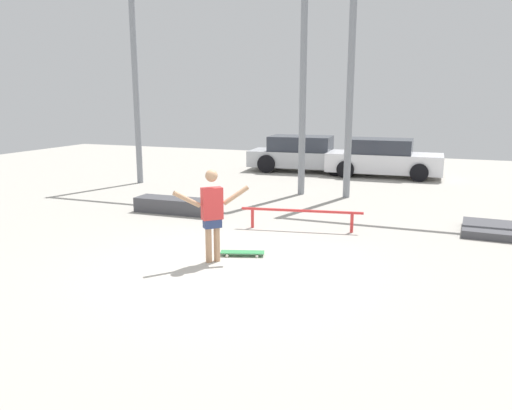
{
  "coord_description": "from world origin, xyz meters",
  "views": [
    {
      "loc": [
        3.35,
        -7.49,
        2.86
      ],
      "look_at": [
        -0.16,
        1.66,
        0.74
      ],
      "focal_mm": 35.0,
      "sensor_mm": 36.0,
      "label": 1
    }
  ],
  "objects_px": {
    "skateboarder": "(212,210)",
    "grind_rail": "(301,214)",
    "parked_car_silver": "(304,154)",
    "grind_box": "(177,206)",
    "parked_car_white": "(383,158)",
    "skateboard": "(242,252)"
  },
  "relations": [
    {
      "from": "skateboard",
      "to": "parked_car_white",
      "type": "distance_m",
      "value": 10.72
    },
    {
      "from": "skateboarder",
      "to": "grind_box",
      "type": "distance_m",
      "value": 4.11
    },
    {
      "from": "grind_box",
      "to": "parked_car_white",
      "type": "distance_m",
      "value": 8.98
    },
    {
      "from": "skateboarder",
      "to": "grind_rail",
      "type": "height_order",
      "value": "skateboarder"
    },
    {
      "from": "skateboarder",
      "to": "parked_car_silver",
      "type": "distance_m",
      "value": 11.45
    },
    {
      "from": "parked_car_white",
      "to": "skateboarder",
      "type": "bearing_deg",
      "value": -99.52
    },
    {
      "from": "parked_car_white",
      "to": "grind_rail",
      "type": "bearing_deg",
      "value": -96.21
    },
    {
      "from": "skateboarder",
      "to": "skateboard",
      "type": "distance_m",
      "value": 1.07
    },
    {
      "from": "grind_box",
      "to": "parked_car_silver",
      "type": "xyz_separation_m",
      "value": [
        1.01,
        8.19,
        0.48
      ]
    },
    {
      "from": "parked_car_white",
      "to": "grind_box",
      "type": "bearing_deg",
      "value": -118.69
    },
    {
      "from": "skateboarder",
      "to": "parked_car_white",
      "type": "height_order",
      "value": "skateboarder"
    },
    {
      "from": "skateboard",
      "to": "grind_box",
      "type": "height_order",
      "value": "grind_box"
    },
    {
      "from": "skateboarder",
      "to": "grind_box",
      "type": "relative_size",
      "value": 0.76
    },
    {
      "from": "skateboard",
      "to": "grind_box",
      "type": "distance_m",
      "value": 3.93
    },
    {
      "from": "skateboarder",
      "to": "grind_rail",
      "type": "relative_size",
      "value": 0.63
    },
    {
      "from": "skateboarder",
      "to": "skateboard",
      "type": "height_order",
      "value": "skateboarder"
    },
    {
      "from": "grind_rail",
      "to": "parked_car_silver",
      "type": "relative_size",
      "value": 0.6
    },
    {
      "from": "skateboard",
      "to": "parked_car_silver",
      "type": "distance_m",
      "value": 11.02
    },
    {
      "from": "grind_rail",
      "to": "parked_car_silver",
      "type": "height_order",
      "value": "parked_car_silver"
    },
    {
      "from": "grind_rail",
      "to": "parked_car_silver",
      "type": "distance_m",
      "value": 9.02
    },
    {
      "from": "grind_box",
      "to": "grind_rail",
      "type": "distance_m",
      "value": 3.44
    },
    {
      "from": "parked_car_white",
      "to": "parked_car_silver",
      "type": "bearing_deg",
      "value": 174.6
    }
  ]
}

